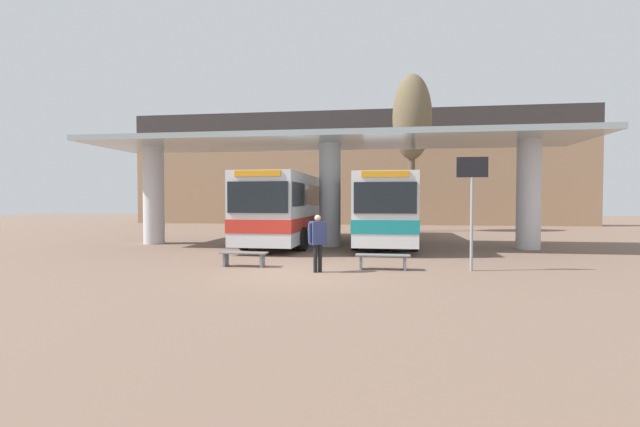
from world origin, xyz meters
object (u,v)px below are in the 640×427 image
object	(u,v)px
waiting_bench_near_pillar	(244,256)
poplar_tree_behind_left	(412,119)
info_sign_platform	(472,191)
transit_bus_center_bay	(384,207)
transit_bus_left_bay	(291,206)
waiting_bench_mid_platform	(383,258)
pedestrian_waiting	(318,237)

from	to	relation	value
waiting_bench_near_pillar	poplar_tree_behind_left	distance (m)	19.30
info_sign_platform	transit_bus_center_bay	bearing A→B (deg)	106.04
transit_bus_left_bay	waiting_bench_mid_platform	distance (m)	9.06
transit_bus_center_bay	waiting_bench_near_pillar	distance (m)	9.97
transit_bus_center_bay	info_sign_platform	distance (m)	8.99
transit_bus_center_bay	waiting_bench_mid_platform	world-z (taller)	transit_bus_center_bay
info_sign_platform	waiting_bench_mid_platform	bearing A→B (deg)	-176.56
waiting_bench_mid_platform	pedestrian_waiting	bearing A→B (deg)	-158.77
info_sign_platform	pedestrian_waiting	world-z (taller)	info_sign_platform
waiting_bench_mid_platform	pedestrian_waiting	xyz separation A→B (m)	(-1.89, -0.73, 0.68)
waiting_bench_near_pillar	waiting_bench_mid_platform	world-z (taller)	same
transit_bus_center_bay	waiting_bench_near_pillar	xyz separation A→B (m)	(-4.49, -8.78, -1.46)
waiting_bench_mid_platform	pedestrian_waiting	world-z (taller)	pedestrian_waiting
transit_bus_center_bay	poplar_tree_behind_left	xyz separation A→B (m)	(1.94, 7.89, 5.84)
pedestrian_waiting	waiting_bench_mid_platform	bearing A→B (deg)	-16.49
transit_bus_center_bay	pedestrian_waiting	xyz separation A→B (m)	(-2.03, -9.51, -0.77)
waiting_bench_mid_platform	poplar_tree_behind_left	bearing A→B (deg)	82.89
pedestrian_waiting	poplar_tree_behind_left	distance (m)	19.03
transit_bus_left_bay	waiting_bench_mid_platform	xyz separation A→B (m)	(4.44, -7.76, -1.46)
waiting_bench_mid_platform	waiting_bench_near_pillar	bearing A→B (deg)	180.00
poplar_tree_behind_left	info_sign_platform	bearing A→B (deg)	-88.14
transit_bus_left_bay	info_sign_platform	size ratio (longest dim) A/B	3.25
transit_bus_center_bay	waiting_bench_near_pillar	world-z (taller)	transit_bus_center_bay
waiting_bench_near_pillar	pedestrian_waiting	distance (m)	2.67
info_sign_platform	poplar_tree_behind_left	bearing A→B (deg)	91.86
waiting_bench_mid_platform	info_sign_platform	bearing A→B (deg)	3.44
waiting_bench_mid_platform	pedestrian_waiting	distance (m)	2.14
transit_bus_left_bay	transit_bus_center_bay	distance (m)	4.69
waiting_bench_mid_platform	poplar_tree_behind_left	world-z (taller)	poplar_tree_behind_left
info_sign_platform	pedestrian_waiting	size ratio (longest dim) A/B	2.02
pedestrian_waiting	transit_bus_center_bay	bearing A→B (deg)	40.26
waiting_bench_near_pillar	poplar_tree_behind_left	xyz separation A→B (m)	(6.44, 16.66, 7.29)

